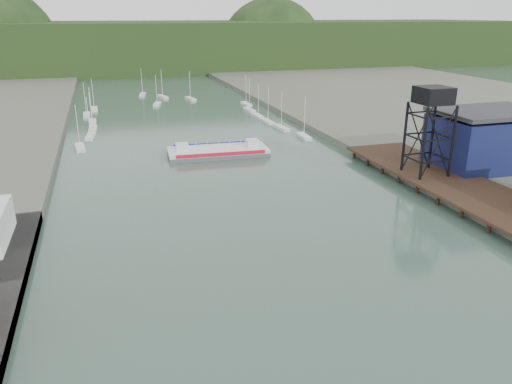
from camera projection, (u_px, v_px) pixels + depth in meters
east_pier at (481, 196)px, 82.25m from camera, size 14.00×70.00×2.45m
lift_tower at (433, 101)px, 88.77m from camera, size 6.50×6.50×16.00m
blue_shed at (487, 140)px, 97.59m from camera, size 20.50×14.50×11.30m
marina_sailboats at (175, 115)px, 156.77m from camera, size 57.71×92.65×0.90m
distant_hills at (128, 49)px, 298.96m from camera, size 500.00×120.00×80.00m
chain_ferry at (218, 151)px, 112.87m from camera, size 22.80×10.25×3.22m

